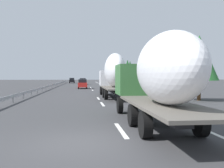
{
  "coord_description": "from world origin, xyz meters",
  "views": [
    {
      "loc": [
        -8.96,
        -0.15,
        2.36
      ],
      "look_at": [
        21.04,
        -3.6,
        1.45
      ],
      "focal_mm": 40.96,
      "sensor_mm": 36.0,
      "label": 1
    }
  ],
  "objects": [
    {
      "name": "truck_lead",
      "position": [
        19.36,
        -3.6,
        2.66
      ],
      "size": [
        12.78,
        2.55,
        4.84
      ],
      "color": "silver",
      "rests_on": "ground_plane"
    },
    {
      "name": "tree_3",
      "position": [
        64.16,
        -10.71,
        4.27
      ],
      "size": [
        3.4,
        3.4,
        7.09
      ],
      "color": "#472D19",
      "rests_on": "ground_plane"
    },
    {
      "name": "ground_plane",
      "position": [
        40.0,
        0.0,
        0.0
      ],
      "size": [
        260.0,
        260.0,
        0.0
      ],
      "primitive_type": "plane",
      "color": "#38383A"
    },
    {
      "name": "lane_stripe_7",
      "position": [
        62.05,
        -1.8,
        0.0
      ],
      "size": [
        3.2,
        0.2,
        0.01
      ],
      "primitive_type": "cube",
      "color": "white",
      "rests_on": "ground_plane"
    },
    {
      "name": "tree_2",
      "position": [
        63.6,
        -13.01,
        4.32
      ],
      "size": [
        3.51,
        3.51,
        7.13
      ],
      "color": "#472D19",
      "rests_on": "ground_plane"
    },
    {
      "name": "lane_stripe_4",
      "position": [
        40.99,
        -1.8,
        0.0
      ],
      "size": [
        3.2,
        0.2,
        0.01
      ],
      "primitive_type": "cube",
      "color": "white",
      "rests_on": "ground_plane"
    },
    {
      "name": "tree_0",
      "position": [
        14.78,
        -11.43,
        4.15
      ],
      "size": [
        3.68,
        3.68,
        6.37
      ],
      "color": "#472D19",
      "rests_on": "ground_plane"
    },
    {
      "name": "lane_stripe_2",
      "position": [
        18.27,
        -1.8,
        0.0
      ],
      "size": [
        3.2,
        0.2,
        0.01
      ],
      "primitive_type": "cube",
      "color": "white",
      "rests_on": "ground_plane"
    },
    {
      "name": "guardrail_median",
      "position": [
        43.0,
        6.0,
        0.58
      ],
      "size": [
        94.0,
        0.1,
        0.76
      ],
      "color": "#9EA0A5",
      "rests_on": "ground_plane"
    },
    {
      "name": "tree_4",
      "position": [
        47.87,
        -10.76,
        3.59
      ],
      "size": [
        2.81,
        2.81,
        5.86
      ],
      "color": "#472D19",
      "rests_on": "ground_plane"
    },
    {
      "name": "car_white_van",
      "position": [
        63.45,
        -0.18,
        0.93
      ],
      "size": [
        4.45,
        1.86,
        1.84
      ],
      "color": "white",
      "rests_on": "ground_plane"
    },
    {
      "name": "lane_stripe_5",
      "position": [
        45.25,
        -1.8,
        0.0
      ],
      "size": [
        3.2,
        0.2,
        0.01
      ],
      "primitive_type": "cube",
      "color": "white",
      "rests_on": "ground_plane"
    },
    {
      "name": "truck_trailing",
      "position": [
        2.58,
        -3.6,
        2.37
      ],
      "size": [
        12.01,
        2.55,
        4.17
      ],
      "color": "#387038",
      "rests_on": "ground_plane"
    },
    {
      "name": "road_sign",
      "position": [
        42.32,
        -6.7,
        2.03
      ],
      "size": [
        0.1,
        0.9,
        2.92
      ],
      "color": "gray",
      "rests_on": "ground_plane"
    },
    {
      "name": "lane_stripe_1",
      "position": [
        12.55,
        -1.8,
        0.0
      ],
      "size": [
        3.2,
        0.2,
        0.01
      ],
      "primitive_type": "cube",
      "color": "white",
      "rests_on": "ground_plane"
    },
    {
      "name": "edge_line_right",
      "position": [
        45.0,
        -5.5,
        0.0
      ],
      "size": [
        110.0,
        0.2,
        0.01
      ],
      "primitive_type": "cube",
      "color": "white",
      "rests_on": "ground_plane"
    },
    {
      "name": "lane_stripe_0",
      "position": [
        2.0,
        -1.8,
        0.0
      ],
      "size": [
        3.2,
        0.2,
        0.01
      ],
      "primitive_type": "cube",
      "color": "white",
      "rests_on": "ground_plane"
    },
    {
      "name": "lane_stripe_3",
      "position": [
        34.45,
        -1.8,
        0.0
      ],
      "size": [
        3.2,
        0.2,
        0.01
      ],
      "primitive_type": "cube",
      "color": "white",
      "rests_on": "ground_plane"
    },
    {
      "name": "car_red_compact",
      "position": [
        40.39,
        -0.12,
        0.92
      ],
      "size": [
        4.19,
        1.75,
        1.8
      ],
      "color": "red",
      "rests_on": "ground_plane"
    },
    {
      "name": "tree_1",
      "position": [
        41.23,
        -11.84,
        3.46
      ],
      "size": [
        2.75,
        2.75,
        5.37
      ],
      "color": "#472D19",
      "rests_on": "ground_plane"
    },
    {
      "name": "car_black_suv",
      "position": [
        81.12,
        3.57,
        0.92
      ],
      "size": [
        4.04,
        1.82,
        1.82
      ],
      "color": "black",
      "rests_on": "ground_plane"
    },
    {
      "name": "lane_stripe_6",
      "position": [
        60.69,
        -1.8,
        0.0
      ],
      "size": [
        3.2,
        0.2,
        0.01
      ],
      "primitive_type": "cube",
      "color": "white",
      "rests_on": "ground_plane"
    }
  ]
}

